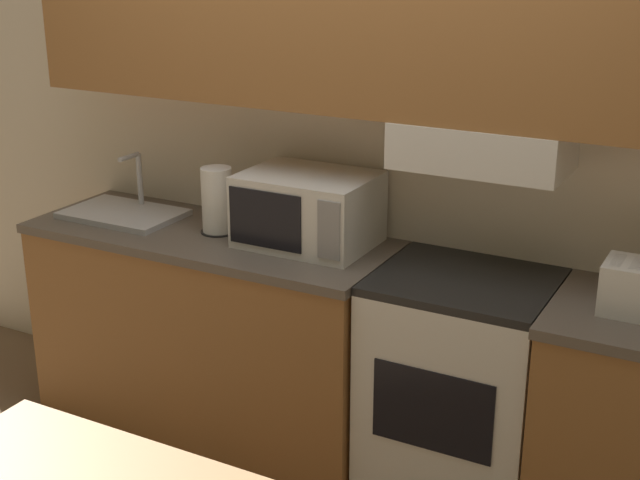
{
  "coord_description": "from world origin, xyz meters",
  "views": [
    {
      "loc": [
        1.4,
        -3.05,
        2.03
      ],
      "look_at": [
        0.05,
        -0.53,
        1.03
      ],
      "focal_mm": 50.0,
      "sensor_mm": 36.0,
      "label": 1
    }
  ],
  "objects_px": {
    "stove_range": "(458,390)",
    "sink_basin": "(124,212)",
    "microwave": "(308,209)",
    "paper_towel_roll": "(217,201)"
  },
  "relations": [
    {
      "from": "stove_range",
      "to": "sink_basin",
      "type": "relative_size",
      "value": 1.81
    },
    {
      "from": "microwave",
      "to": "paper_towel_roll",
      "type": "relative_size",
      "value": 1.85
    },
    {
      "from": "stove_range",
      "to": "sink_basin",
      "type": "distance_m",
      "value": 1.58
    },
    {
      "from": "microwave",
      "to": "paper_towel_roll",
      "type": "distance_m",
      "value": 0.39
    },
    {
      "from": "microwave",
      "to": "paper_towel_roll",
      "type": "xyz_separation_m",
      "value": [
        -0.38,
        -0.05,
        -0.01
      ]
    },
    {
      "from": "sink_basin",
      "to": "microwave",
      "type": "bearing_deg",
      "value": 4.63
    },
    {
      "from": "microwave",
      "to": "paper_towel_roll",
      "type": "bearing_deg",
      "value": -172.3
    },
    {
      "from": "stove_range",
      "to": "microwave",
      "type": "height_order",
      "value": "microwave"
    },
    {
      "from": "stove_range",
      "to": "microwave",
      "type": "relative_size",
      "value": 1.79
    },
    {
      "from": "sink_basin",
      "to": "paper_towel_roll",
      "type": "xyz_separation_m",
      "value": [
        0.47,
        0.02,
        0.11
      ]
    }
  ]
}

